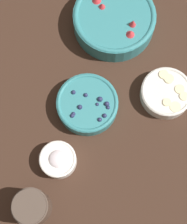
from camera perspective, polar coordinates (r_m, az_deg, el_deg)
ground_plane at (r=1.13m, az=-3.14°, el=-0.69°), size 4.00×4.00×0.00m
bowl_strawberries at (r=1.21m, az=3.17°, el=13.95°), size 0.26×0.26×0.09m
bowl_blueberries at (r=1.11m, az=-0.93°, el=1.20°), size 0.18×0.18×0.06m
bowl_bananas at (r=1.15m, az=11.04°, el=2.88°), size 0.15×0.15×0.05m
bowl_cream at (r=1.08m, az=-5.41°, el=-7.25°), size 0.10×0.10×0.06m
jar_chocolate at (r=1.05m, az=-9.28°, el=-14.09°), size 0.10×0.10×0.11m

